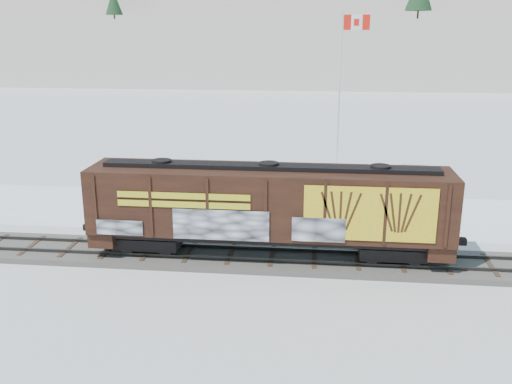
# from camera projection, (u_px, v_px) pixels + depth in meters

# --- Properties ---
(ground) EXTENTS (500.00, 500.00, 0.00)m
(ground) POSITION_uv_depth(u_px,v_px,m) (231.00, 259.00, 27.35)
(ground) COLOR white
(ground) RESTS_ON ground
(rail_track) EXTENTS (50.00, 3.40, 0.43)m
(rail_track) POSITION_uv_depth(u_px,v_px,m) (231.00, 257.00, 27.31)
(rail_track) COLOR #59544C
(rail_track) RESTS_ON ground
(parking_strip) EXTENTS (40.00, 8.00, 0.03)m
(parking_strip) POSITION_uv_depth(u_px,v_px,m) (249.00, 211.00, 34.50)
(parking_strip) COLOR white
(parking_strip) RESTS_ON ground
(hillside) EXTENTS (360.00, 110.00, 93.00)m
(hillside) POSITION_uv_depth(u_px,v_px,m) (307.00, 13.00, 156.77)
(hillside) COLOR white
(hillside) RESTS_ON ground
(hopper_railcar) EXTENTS (16.62, 3.06, 4.29)m
(hopper_railcar) POSITION_uv_depth(u_px,v_px,m) (269.00, 205.00, 26.36)
(hopper_railcar) COLOR black
(hopper_railcar) RESTS_ON rail_track
(flagpole) EXTENTS (2.30, 0.90, 11.72)m
(flagpole) POSITION_uv_depth(u_px,v_px,m) (340.00, 121.00, 40.12)
(flagpole) COLOR silver
(flagpole) RESTS_ON ground
(car_silver) EXTENTS (4.18, 3.03, 1.32)m
(car_silver) POSITION_uv_depth(u_px,v_px,m) (216.00, 205.00, 33.43)
(car_silver) COLOR #A0A2A7
(car_silver) RESTS_ON parking_strip
(car_white) EXTENTS (4.73, 3.21, 1.48)m
(car_white) POSITION_uv_depth(u_px,v_px,m) (337.00, 202.00, 33.67)
(car_white) COLOR silver
(car_white) RESTS_ON parking_strip
(car_dark) EXTENTS (5.81, 4.04, 1.56)m
(car_dark) POSITION_uv_depth(u_px,v_px,m) (401.00, 212.00, 31.76)
(car_dark) COLOR black
(car_dark) RESTS_ON parking_strip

